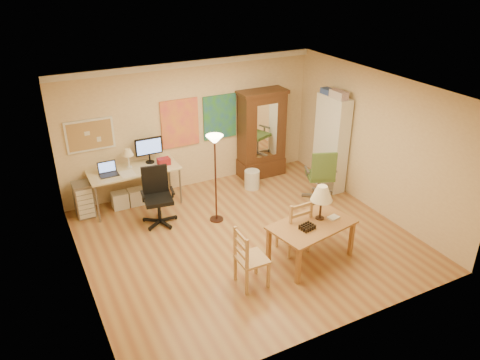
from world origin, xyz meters
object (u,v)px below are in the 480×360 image
bookshelf (331,143)px  office_chair_black (159,209)px  office_chair_green (320,186)px  armoire (262,139)px  computer_desk (136,182)px  dining_table (316,215)px

bookshelf → office_chair_black: bearing=176.6°
office_chair_green → armoire: 1.75m
computer_desk → office_chair_black: bearing=-80.0°
dining_table → office_chair_green: dining_table is taller
office_chair_green → armoire: armoire is taller
dining_table → bookshelf: bookshelf is taller
office_chair_black → office_chair_green: office_chair_green is taller
armoire → bookshelf: (1.00, -1.19, 0.15)m
office_chair_green → computer_desk: bearing=156.1°
bookshelf → office_chair_green: bearing=-142.2°
office_chair_black → bookshelf: bookshelf is taller
office_chair_black → armoire: size_ratio=0.55×
armoire → office_chair_black: bearing=-160.6°
dining_table → armoire: armoire is taller
dining_table → bookshelf: (1.81, 2.01, 0.20)m
computer_desk → office_chair_green: bearing=-23.9°
office_chair_black → office_chair_green: bearing=-10.8°
computer_desk → bookshelf: bookshelf is taller
dining_table → armoire: 3.30m
armoire → computer_desk: bearing=-178.4°
dining_table → office_chair_black: (-1.93, 2.23, -0.51)m
office_chair_green → armoire: bearing=107.0°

